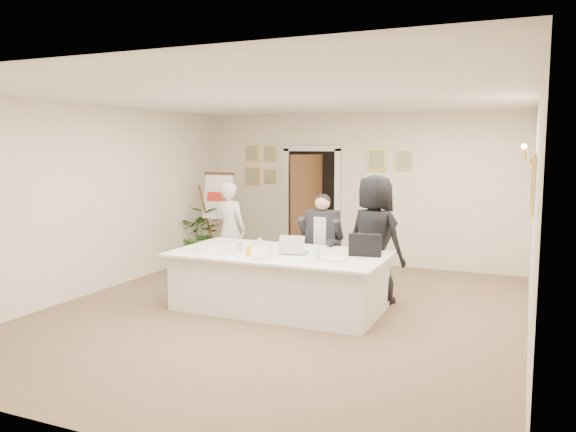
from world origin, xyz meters
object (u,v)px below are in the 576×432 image
at_px(standing_woman, 375,240).
at_px(standing_man, 230,229).
at_px(conference_table, 280,280).
at_px(laptop, 295,243).
at_px(laptop_bag, 365,245).
at_px(flip_chart, 221,222).
at_px(oj_glass, 249,251).
at_px(seated_man, 321,243).
at_px(potted_palm, 201,233).
at_px(paper_stack, 334,260).
at_px(steel_jug, 240,247).

bearing_deg(standing_woman, standing_man, 8.00).
bearing_deg(standing_woman, conference_table, 57.78).
distance_m(laptop, laptop_bag, 0.92).
height_order(flip_chart, oj_glass, flip_chart).
height_order(seated_man, laptop_bag, seated_man).
height_order(potted_palm, paper_stack, potted_palm).
distance_m(seated_man, flip_chart, 2.77).
distance_m(flip_chart, standing_man, 1.11).
xyz_separation_m(laptop_bag, paper_stack, (-0.27, -0.44, -0.13)).
relative_size(standing_woman, paper_stack, 6.54).
xyz_separation_m(standing_woman, steel_jug, (-1.61, -0.92, -0.07)).
distance_m(flip_chart, oj_glass, 3.42).
bearing_deg(oj_glass, paper_stack, 8.12).
distance_m(laptop, oj_glass, 0.64).
distance_m(potted_palm, paper_stack, 4.44).
bearing_deg(standing_woman, potted_palm, -0.13).
xyz_separation_m(standing_man, laptop_bag, (2.70, -1.28, 0.12)).
height_order(seated_man, standing_woman, standing_woman).
xyz_separation_m(standing_woman, laptop, (-0.87, -0.76, 0.02)).
xyz_separation_m(conference_table, steel_jug, (-0.52, -0.15, 0.44)).
xyz_separation_m(conference_table, paper_stack, (0.85, -0.26, 0.40)).
relative_size(potted_palm, steel_jug, 9.78).
height_order(laptop, steel_jug, laptop).
distance_m(conference_table, potted_palm, 3.61).
bearing_deg(standing_woman, paper_stack, 99.54).
bearing_deg(conference_table, potted_palm, 138.93).
distance_m(standing_woman, laptop, 1.16).
relative_size(seated_man, laptop, 4.17).
bearing_deg(standing_man, laptop_bag, 157.44).
bearing_deg(flip_chart, conference_table, -45.89).
relative_size(flip_chart, standing_woman, 0.93).
bearing_deg(laptop, standing_woman, 35.57).
xyz_separation_m(seated_man, oj_glass, (-0.45, -1.50, 0.09)).
bearing_deg(standing_man, flip_chart, -49.06).
bearing_deg(paper_stack, laptop_bag, 59.10).
bearing_deg(standing_man, paper_stack, 147.52).
xyz_separation_m(standing_man, potted_palm, (-1.13, 0.90, -0.26)).
bearing_deg(steel_jug, laptop, 11.86).
bearing_deg(paper_stack, standing_man, 144.71).
bearing_deg(standing_woman, laptop, 63.76).
bearing_deg(laptop_bag, seated_man, 129.78).
bearing_deg(conference_table, flip_chart, 134.11).
height_order(potted_palm, steel_jug, potted_palm).
xyz_separation_m(potted_palm, laptop_bag, (3.83, -2.18, 0.38)).
xyz_separation_m(potted_palm, laptop, (2.93, -2.36, 0.38)).
xyz_separation_m(standing_man, standing_woman, (2.67, -0.70, 0.10)).
relative_size(potted_palm, laptop_bag, 2.62).
bearing_deg(oj_glass, standing_man, 125.23).
xyz_separation_m(standing_woman, laptop_bag, (0.03, -0.58, 0.02)).
relative_size(standing_man, laptop_bag, 3.88).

